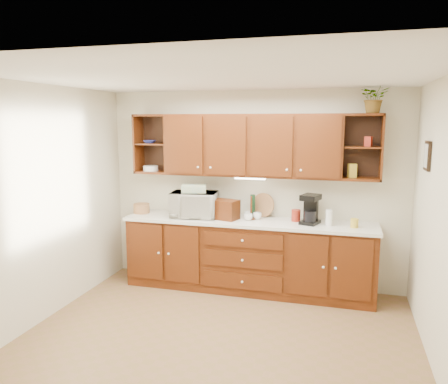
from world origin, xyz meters
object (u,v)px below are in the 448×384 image
Objects in this scene: microwave at (194,205)px; potted_plant at (375,98)px; bread_box at (224,209)px; coffee_maker at (310,210)px.

potted_plant is (2.21, 0.12, 1.36)m from microwave.
microwave is 0.42m from bread_box.
bread_box is 1.10m from coffee_maker.
microwave is at bearing -161.71° from coffee_maker.
coffee_maker reaches higher than bread_box.
coffee_maker is (1.52, 0.03, 0.01)m from microwave.
potted_plant reaches higher than microwave.
microwave is at bearing -166.01° from bread_box.
potted_plant is at bearing -4.50° from microwave.
microwave is 2.60m from potted_plant.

